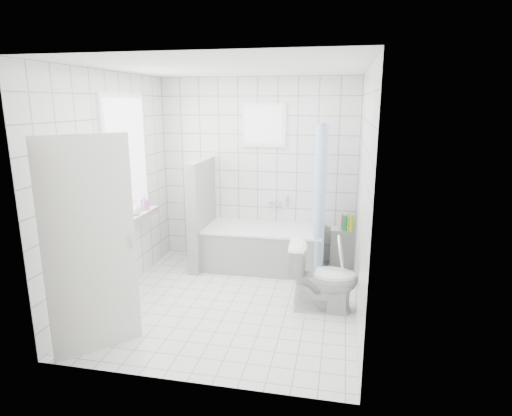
# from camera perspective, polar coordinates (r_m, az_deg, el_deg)

# --- Properties ---
(ground) EXTENTS (3.00, 3.00, 0.00)m
(ground) POSITION_cam_1_polar(r_m,az_deg,el_deg) (5.10, -3.19, -12.36)
(ground) COLOR white
(ground) RESTS_ON ground
(ceiling) EXTENTS (3.00, 3.00, 0.00)m
(ceiling) POSITION_cam_1_polar(r_m,az_deg,el_deg) (4.59, -3.65, 18.20)
(ceiling) COLOR white
(ceiling) RESTS_ON ground
(wall_back) EXTENTS (2.80, 0.02, 2.60)m
(wall_back) POSITION_cam_1_polar(r_m,az_deg,el_deg) (6.11, 0.20, 4.91)
(wall_back) COLOR white
(wall_back) RESTS_ON ground
(wall_front) EXTENTS (2.80, 0.02, 2.60)m
(wall_front) POSITION_cam_1_polar(r_m,az_deg,el_deg) (3.29, -10.10, -3.18)
(wall_front) COLOR white
(wall_front) RESTS_ON ground
(wall_left) EXTENTS (0.02, 3.00, 2.60)m
(wall_left) POSITION_cam_1_polar(r_m,az_deg,el_deg) (5.21, -18.49, 2.61)
(wall_left) COLOR white
(wall_left) RESTS_ON ground
(wall_right) EXTENTS (0.02, 3.00, 2.60)m
(wall_right) POSITION_cam_1_polar(r_m,az_deg,el_deg) (4.53, 14.00, 1.31)
(wall_right) COLOR white
(wall_right) RESTS_ON ground
(window_left) EXTENTS (0.01, 0.90, 1.40)m
(window_left) POSITION_cam_1_polar(r_m,az_deg,el_deg) (5.40, -16.75, 6.35)
(window_left) COLOR white
(window_left) RESTS_ON wall_left
(window_back) EXTENTS (0.50, 0.01, 0.50)m
(window_back) POSITION_cam_1_polar(r_m,az_deg,el_deg) (5.98, 1.08, 10.98)
(window_back) COLOR white
(window_back) RESTS_ON wall_back
(window_sill) EXTENTS (0.18, 1.02, 0.08)m
(window_sill) POSITION_cam_1_polar(r_m,az_deg,el_deg) (5.51, -15.80, -1.28)
(window_sill) COLOR white
(window_sill) RESTS_ON wall_left
(door) EXTENTS (0.58, 0.60, 2.00)m
(door) POSITION_cam_1_polar(r_m,az_deg,el_deg) (4.08, -21.19, -4.99)
(door) COLOR silver
(door) RESTS_ON ground
(bathtub) EXTENTS (1.62, 0.77, 0.58)m
(bathtub) POSITION_cam_1_polar(r_m,az_deg,el_deg) (5.97, 1.07, -5.32)
(bathtub) COLOR white
(bathtub) RESTS_ON ground
(partition_wall) EXTENTS (0.15, 0.85, 1.50)m
(partition_wall) POSITION_cam_1_polar(r_m,az_deg,el_deg) (6.00, -7.23, -0.73)
(partition_wall) COLOR white
(partition_wall) RESTS_ON ground
(tiled_ledge) EXTENTS (0.40, 0.24, 0.55)m
(tiled_ledge) POSITION_cam_1_polar(r_m,az_deg,el_deg) (6.13, 11.77, -5.25)
(tiled_ledge) COLOR white
(tiled_ledge) RESTS_ON ground
(toilet) EXTENTS (0.77, 0.45, 0.77)m
(toilet) POSITION_cam_1_polar(r_m,az_deg,el_deg) (4.82, 8.90, -9.11)
(toilet) COLOR white
(toilet) RESTS_ON ground
(curtain_rod) EXTENTS (0.02, 0.80, 0.02)m
(curtain_rod) POSITION_cam_1_polar(r_m,az_deg,el_deg) (5.53, 8.91, 11.10)
(curtain_rod) COLOR silver
(curtain_rod) RESTS_ON wall_back
(shower_curtain) EXTENTS (0.14, 0.48, 1.78)m
(shower_curtain) POSITION_cam_1_polar(r_m,az_deg,el_deg) (5.52, 8.50, 1.67)
(shower_curtain) COLOR #4F97E7
(shower_curtain) RESTS_ON curtain_rod
(tub_faucet) EXTENTS (0.18, 0.06, 0.06)m
(tub_faucet) POSITION_cam_1_polar(r_m,az_deg,el_deg) (6.11, 2.59, 0.60)
(tub_faucet) COLOR silver
(tub_faucet) RESTS_ON wall_back
(sill_bottles) EXTENTS (0.17, 0.76, 0.29)m
(sill_bottles) POSITION_cam_1_polar(r_m,az_deg,el_deg) (5.37, -16.38, -0.04)
(sill_bottles) COLOR pink
(sill_bottles) RESTS_ON window_sill
(ledge_bottles) EXTENTS (0.16, 0.15, 0.22)m
(ledge_bottles) POSITION_cam_1_polar(r_m,az_deg,el_deg) (5.97, 11.97, -1.93)
(ledge_bottles) COLOR red
(ledge_bottles) RESTS_ON tiled_ledge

